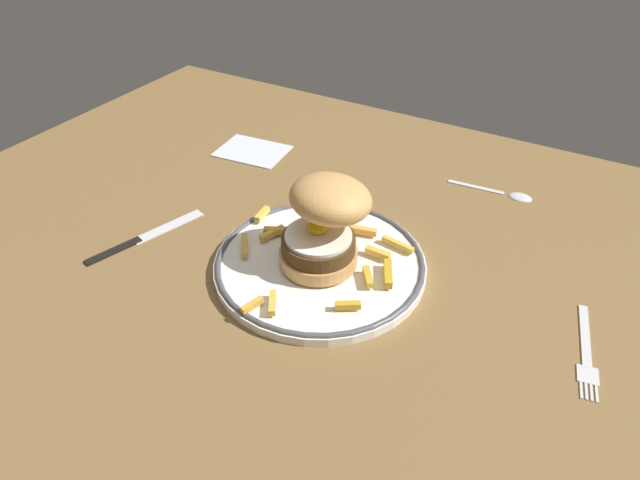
% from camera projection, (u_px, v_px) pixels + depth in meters
% --- Properties ---
extents(ground_plane, '(1.36, 1.01, 0.04)m').
position_uv_depth(ground_plane, '(333.00, 287.00, 0.72)').
color(ground_plane, brown).
extents(dinner_plate, '(0.28, 0.28, 0.02)m').
position_uv_depth(dinner_plate, '(320.00, 263.00, 0.72)').
color(dinner_plate, white).
rests_on(dinner_plate, ground_plane).
extents(burger, '(0.14, 0.15, 0.12)m').
position_uv_depth(burger, '(326.00, 219.00, 0.68)').
color(burger, tan).
rests_on(burger, dinner_plate).
extents(fries_pile, '(0.23, 0.25, 0.02)m').
position_uv_depth(fries_pile, '(325.00, 252.00, 0.71)').
color(fries_pile, gold).
rests_on(fries_pile, dinner_plate).
extents(fork, '(0.04, 0.14, 0.00)m').
position_uv_depth(fork, '(586.00, 351.00, 0.61)').
color(fork, silver).
rests_on(fork, ground_plane).
extents(knife, '(0.07, 0.18, 0.01)m').
position_uv_depth(knife, '(137.00, 240.00, 0.77)').
color(knife, black).
rests_on(knife, ground_plane).
extents(spoon, '(0.13, 0.03, 0.01)m').
position_uv_depth(spoon, '(511.00, 193.00, 0.86)').
color(spoon, silver).
rests_on(spoon, ground_plane).
extents(napkin, '(0.13, 0.10, 0.00)m').
position_uv_depth(napkin, '(252.00, 151.00, 0.98)').
color(napkin, silver).
rests_on(napkin, ground_plane).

